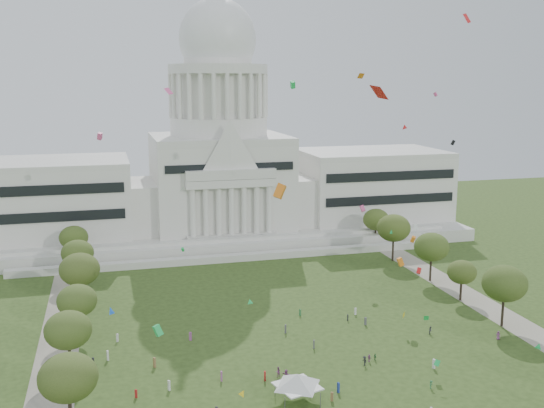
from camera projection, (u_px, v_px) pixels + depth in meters
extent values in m
plane|color=#2E4319|center=(339.00, 388.00, 109.93)|extent=(400.00, 400.00, 0.00)
cube|color=silver|center=(220.00, 229.00, 218.66)|extent=(160.00, 60.00, 4.00)
cube|color=silver|center=(240.00, 257.00, 187.54)|extent=(130.00, 3.00, 2.00)
cube|color=silver|center=(234.00, 246.00, 194.84)|extent=(140.00, 3.00, 5.00)
cube|color=silver|center=(49.00, 200.00, 201.39)|extent=(50.00, 34.00, 22.00)
cube|color=silver|center=(370.00, 186.00, 229.05)|extent=(50.00, 34.00, 22.00)
cube|color=silver|center=(139.00, 206.00, 207.11)|extent=(12.00, 26.00, 16.00)
cube|color=silver|center=(298.00, 198.00, 220.69)|extent=(12.00, 26.00, 16.00)
cube|color=silver|center=(220.00, 184.00, 214.65)|extent=(44.00, 38.00, 28.00)
cube|color=silver|center=(231.00, 183.00, 195.06)|extent=(28.00, 3.00, 2.40)
cube|color=black|center=(44.00, 204.00, 184.69)|extent=(46.00, 0.40, 11.00)
cube|color=black|center=(391.00, 188.00, 212.35)|extent=(46.00, 0.40, 11.00)
cylinder|color=silver|center=(219.00, 126.00, 210.94)|extent=(32.00, 32.00, 6.00)
cylinder|color=silver|center=(218.00, 96.00, 209.02)|extent=(28.00, 28.00, 14.00)
cylinder|color=silver|center=(218.00, 69.00, 207.40)|extent=(32.40, 32.40, 3.00)
cylinder|color=silver|center=(218.00, 52.00, 206.35)|extent=(22.00, 22.00, 8.00)
ellipsoid|color=silver|center=(217.00, 39.00, 205.58)|extent=(25.00, 25.00, 26.20)
cube|color=gray|center=(58.00, 348.00, 126.32)|extent=(8.00, 160.00, 0.04)
cube|color=gray|center=(484.00, 305.00, 150.46)|extent=(8.00, 160.00, 0.04)
ellipsoid|color=#394B1C|center=(68.00, 377.00, 94.32)|extent=(8.86, 8.86, 7.25)
cylinder|color=black|center=(70.00, 360.00, 114.50)|extent=(0.56, 0.56, 5.47)
ellipsoid|color=#374E1C|center=(68.00, 330.00, 113.39)|extent=(8.42, 8.42, 6.89)
cylinder|color=black|center=(503.00, 313.00, 136.99)|extent=(0.56, 0.56, 6.20)
ellipsoid|color=#324B18|center=(505.00, 283.00, 135.73)|extent=(9.55, 9.55, 7.82)
cylinder|color=black|center=(79.00, 326.00, 130.52)|extent=(0.56, 0.56, 5.27)
ellipsoid|color=#374E1C|center=(77.00, 301.00, 129.45)|extent=(8.12, 8.12, 6.65)
cylinder|color=black|center=(461.00, 291.00, 153.38)|extent=(0.56, 0.56, 4.56)
ellipsoid|color=#3A4D1A|center=(462.00, 272.00, 152.45)|extent=(7.01, 7.01, 5.74)
cylinder|color=black|center=(81.00, 296.00, 148.00)|extent=(0.56, 0.56, 6.03)
ellipsoid|color=#39481B|center=(80.00, 269.00, 146.78)|extent=(9.29, 9.29, 7.60)
cylinder|color=black|center=(430.00, 270.00, 168.09)|extent=(0.56, 0.56, 5.97)
ellipsoid|color=#37511A|center=(432.00, 247.00, 166.88)|extent=(9.19, 9.19, 7.52)
cylinder|color=black|center=(79.00, 274.00, 165.42)|extent=(0.56, 0.56, 5.41)
ellipsoid|color=#364B19|center=(77.00, 253.00, 164.32)|extent=(8.33, 8.33, 6.81)
cylinder|color=black|center=(393.00, 250.00, 186.85)|extent=(0.56, 0.56, 6.37)
ellipsoid|color=#3E511A|center=(394.00, 228.00, 185.56)|extent=(9.82, 9.82, 8.03)
cylinder|color=black|center=(75.00, 257.00, 182.21)|extent=(0.56, 0.56, 5.32)
ellipsoid|color=#324916|center=(74.00, 237.00, 181.13)|extent=(8.19, 8.19, 6.70)
cylinder|color=black|center=(376.00, 237.00, 204.58)|extent=(0.56, 0.56, 5.47)
ellipsoid|color=#3A4F18|center=(376.00, 219.00, 203.47)|extent=(8.42, 8.42, 6.89)
cylinder|color=#4C4C4C|center=(285.00, 405.00, 101.44)|extent=(0.12, 0.12, 2.68)
cylinder|color=#4C4C4C|center=(320.00, 401.00, 102.95)|extent=(0.12, 0.12, 2.68)
cylinder|color=#4C4C4C|center=(275.00, 388.00, 107.12)|extent=(0.12, 0.12, 2.68)
cylinder|color=#4C4C4C|center=(309.00, 384.00, 108.63)|extent=(0.12, 0.12, 2.68)
cube|color=silver|center=(297.00, 386.00, 104.76)|extent=(7.88, 7.88, 0.21)
pyramid|color=silver|center=(297.00, 379.00, 104.53)|extent=(11.04, 11.04, 2.14)
imported|color=#994C8C|center=(498.00, 335.00, 130.41)|extent=(1.01, 1.04, 1.80)
imported|color=#4C4C51|center=(431.00, 330.00, 133.08)|extent=(0.93, 1.00, 1.75)
imported|color=#26262B|center=(364.00, 361.00, 118.52)|extent=(0.83, 1.27, 1.82)
imported|color=#994C8C|center=(369.00, 358.00, 120.07)|extent=(0.82, 1.02, 1.54)
imported|color=#994C8C|center=(286.00, 375.00, 112.57)|extent=(1.82, 1.91, 2.04)
imported|color=#994C8C|center=(278.00, 372.00, 113.96)|extent=(1.00, 0.71, 1.89)
imported|color=#33723F|center=(431.00, 385.00, 109.55)|extent=(1.09, 1.00, 1.52)
imported|color=#33723F|center=(375.00, 357.00, 120.69)|extent=(0.50, 0.83, 1.35)
cube|color=olive|center=(332.00, 397.00, 105.36)|extent=(0.49, 0.45, 1.57)
cube|color=silver|center=(355.00, 311.00, 144.11)|extent=(0.51, 0.41, 1.65)
cube|color=silver|center=(169.00, 385.00, 108.92)|extent=(0.47, 0.56, 1.82)
cube|color=silver|center=(117.00, 338.00, 129.23)|extent=(0.49, 0.53, 1.70)
cube|color=#994C8C|center=(190.00, 336.00, 129.89)|extent=(0.55, 0.52, 1.78)
cube|color=#26262B|center=(93.00, 361.00, 118.69)|extent=(0.46, 0.44, 1.48)
cube|color=navy|center=(338.00, 388.00, 108.21)|extent=(0.34, 0.50, 1.80)
cube|color=#4C4C51|center=(365.00, 321.00, 138.15)|extent=(0.47, 0.31, 1.71)
cube|color=#26262B|center=(348.00, 318.00, 140.63)|extent=(0.33, 0.43, 1.46)
cube|color=silver|center=(434.00, 364.00, 117.21)|extent=(0.45, 0.56, 1.84)
cube|color=#4C4C51|center=(286.00, 329.00, 133.72)|extent=(0.48, 0.56, 1.82)
cube|color=#26262B|center=(289.00, 381.00, 111.04)|extent=(0.44, 0.34, 1.45)
cube|color=#994C8C|center=(221.00, 376.00, 112.36)|extent=(0.35, 0.51, 1.81)
cube|color=#4C4C51|center=(314.00, 344.00, 125.97)|extent=(0.43, 0.54, 1.78)
cube|color=#33723F|center=(300.00, 312.00, 143.63)|extent=(0.39, 0.47, 1.52)
cube|color=#B21E1E|center=(265.00, 376.00, 112.48)|extent=(0.37, 0.52, 1.77)
cube|color=#B21E1E|center=(136.00, 394.00, 106.45)|extent=(0.45, 0.45, 1.48)
cube|color=olive|center=(154.00, 363.00, 117.67)|extent=(0.53, 0.60, 1.92)
cube|color=silver|center=(108.00, 356.00, 120.62)|extent=(0.42, 0.57, 1.95)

